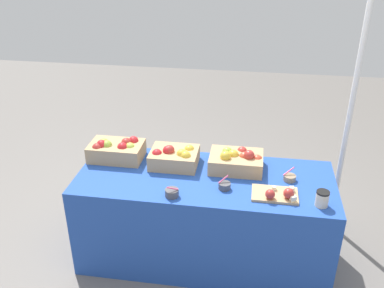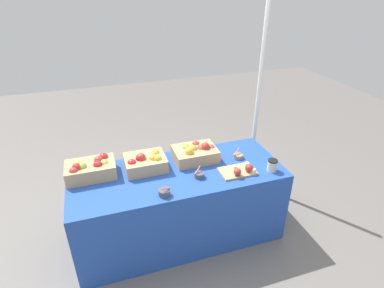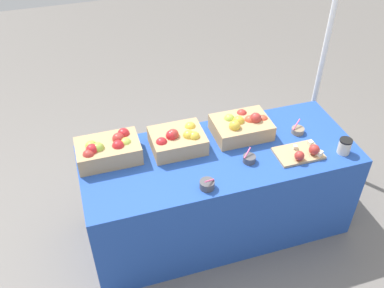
{
  "view_description": "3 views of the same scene",
  "coord_description": "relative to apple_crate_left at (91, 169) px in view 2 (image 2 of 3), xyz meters",
  "views": [
    {
      "loc": [
        0.32,
        -2.68,
        2.39
      ],
      "look_at": [
        -0.11,
        0.05,
        0.98
      ],
      "focal_mm": 39.95,
      "sensor_mm": 36.0,
      "label": 1
    },
    {
      "loc": [
        -0.61,
        -2.25,
        2.3
      ],
      "look_at": [
        0.14,
        0.01,
        0.99
      ],
      "focal_mm": 29.36,
      "sensor_mm": 36.0,
      "label": 2
    },
    {
      "loc": [
        -0.85,
        -2.07,
        2.65
      ],
      "look_at": [
        -0.19,
        0.04,
        0.83
      ],
      "focal_mm": 40.25,
      "sensor_mm": 36.0,
      "label": 3
    }
  ],
  "objects": [
    {
      "name": "ground_plane",
      "position": [
        0.73,
        -0.17,
        -0.82
      ],
      "size": [
        10.0,
        10.0,
        0.0
      ],
      "primitive_type": "plane",
      "color": "slate"
    },
    {
      "name": "table",
      "position": [
        0.73,
        -0.17,
        -0.45
      ],
      "size": [
        1.9,
        0.76,
        0.74
      ],
      "primitive_type": "cube",
      "color": "#234CAD",
      "rests_on": "ground_plane"
    },
    {
      "name": "apple_crate_left",
      "position": [
        0.0,
        0.0,
        0.0
      ],
      "size": [
        0.42,
        0.27,
        0.17
      ],
      "color": "tan",
      "rests_on": "table"
    },
    {
      "name": "apple_crate_middle",
      "position": [
        0.47,
        -0.03,
        -0.01
      ],
      "size": [
        0.36,
        0.29,
        0.17
      ],
      "color": "tan",
      "rests_on": "table"
    },
    {
      "name": "apple_crate_right",
      "position": [
        0.95,
        -0.01,
        -0.01
      ],
      "size": [
        0.4,
        0.29,
        0.17
      ],
      "color": "tan",
      "rests_on": "table"
    },
    {
      "name": "cutting_board_front",
      "position": [
        1.25,
        -0.36,
        -0.05
      ],
      "size": [
        0.31,
        0.2,
        0.09
      ],
      "color": "tan",
      "rests_on": "table"
    },
    {
      "name": "sample_bowl_near",
      "position": [
        1.34,
        -0.12,
        -0.06
      ],
      "size": [
        0.1,
        0.09,
        0.09
      ],
      "color": "gray",
      "rests_on": "table"
    },
    {
      "name": "sample_bowl_mid",
      "position": [
        0.54,
        -0.46,
        -0.05
      ],
      "size": [
        0.09,
        0.09,
        0.09
      ],
      "color": "#4C4C51",
      "rests_on": "table"
    },
    {
      "name": "sample_bowl_far",
      "position": [
        0.89,
        -0.31,
        -0.05
      ],
      "size": [
        0.09,
        0.09,
        0.09
      ],
      "color": "#4C4C51",
      "rests_on": "table"
    },
    {
      "name": "coffee_cup",
      "position": [
        1.54,
        -0.41,
        -0.02
      ],
      "size": [
        0.09,
        0.09,
        0.11
      ],
      "color": "beige",
      "rests_on": "table"
    },
    {
      "name": "tent_pole",
      "position": [
        1.8,
        0.39,
        0.24
      ],
      "size": [
        0.04,
        0.04,
        2.12
      ],
      "primitive_type": "cylinder",
      "color": "white",
      "rests_on": "ground_plane"
    }
  ]
}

